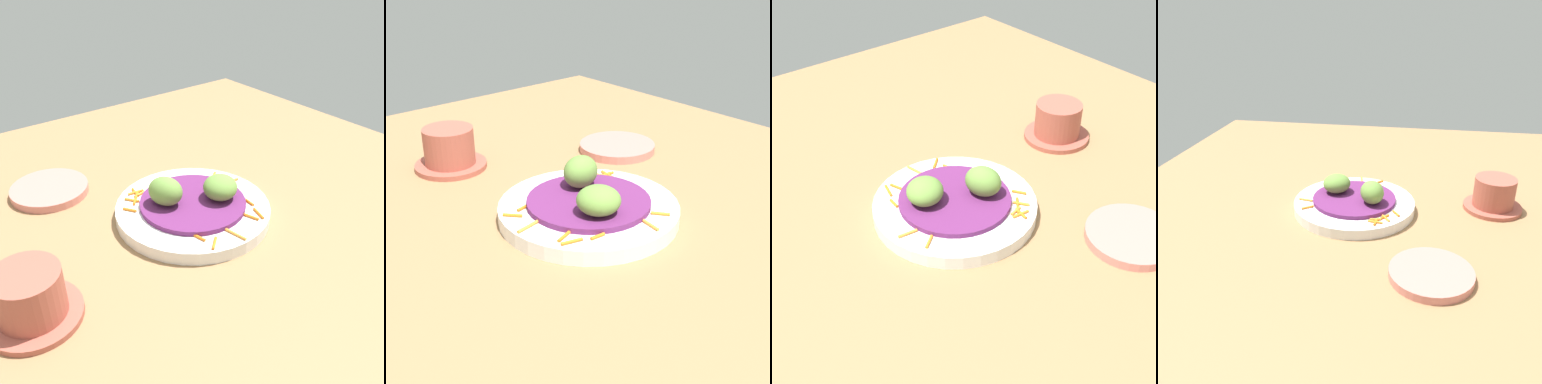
% 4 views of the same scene
% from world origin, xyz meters
% --- Properties ---
extents(table_surface, '(1.10, 1.10, 0.02)m').
position_xyz_m(table_surface, '(0.00, 0.00, 0.01)').
color(table_surface, '#936D47').
rests_on(table_surface, ground).
extents(main_plate, '(0.23, 0.23, 0.02)m').
position_xyz_m(main_plate, '(0.04, 0.05, 0.03)').
color(main_plate, white).
rests_on(main_plate, table_surface).
extents(cabbage_bed, '(0.16, 0.16, 0.01)m').
position_xyz_m(cabbage_bed, '(0.04, 0.05, 0.04)').
color(cabbage_bed, '#60235B').
rests_on(cabbage_bed, main_plate).
extents(carrot_garnish, '(0.20, 0.21, 0.00)m').
position_xyz_m(carrot_garnish, '(0.03, 0.05, 0.04)').
color(carrot_garnish, orange).
rests_on(carrot_garnish, main_plate).
extents(guac_scoop_left, '(0.08, 0.07, 0.04)m').
position_xyz_m(guac_scoop_left, '(0.07, 0.03, 0.07)').
color(guac_scoop_left, olive).
rests_on(guac_scoop_left, cabbage_bed).
extents(guac_scoop_center, '(0.06, 0.07, 0.04)m').
position_xyz_m(guac_scoop_center, '(-0.00, 0.07, 0.07)').
color(guac_scoop_center, olive).
rests_on(guac_scoop_center, cabbage_bed).
extents(side_plate_small, '(0.13, 0.13, 0.01)m').
position_xyz_m(side_plate_small, '(-0.11, 0.25, 0.03)').
color(side_plate_small, tan).
rests_on(side_plate_small, table_surface).
extents(terracotta_bowl, '(0.11, 0.11, 0.07)m').
position_xyz_m(terracotta_bowl, '(-0.23, 0.00, 0.05)').
color(terracotta_bowl, '#A85142').
rests_on(terracotta_bowl, table_surface).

